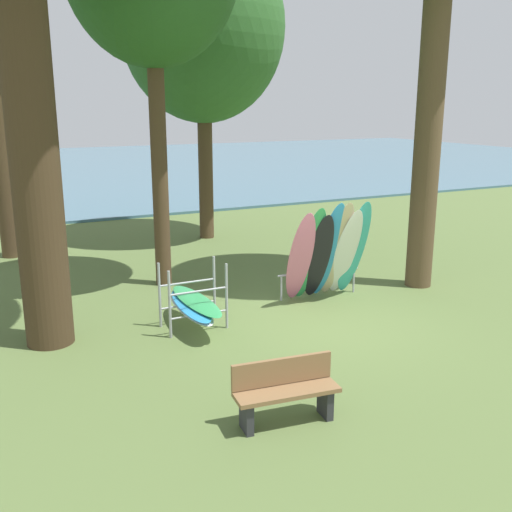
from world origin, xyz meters
TOP-DOWN VIEW (x-y plane):
  - ground_plane at (0.00, 0.00)m, footprint 80.00×80.00m
  - lake_water at (0.00, 30.06)m, footprint 80.00×36.00m
  - tree_far_left_back at (0.84, 7.96)m, footprint 4.78×4.78m
  - leaning_board_pile at (0.85, 1.06)m, footprint 1.92×1.13m
  - board_storage_rack at (-2.26, 0.84)m, footprint 1.15×2.13m
  - park_bench at (-2.35, -2.90)m, footprint 1.44×0.57m

SIDE VIEW (x-z plane):
  - ground_plane at x=0.00m, z-range 0.00..0.00m
  - lake_water at x=0.00m, z-range 0.00..0.10m
  - park_bench at x=-2.35m, z-range 0.03..0.88m
  - board_storage_rack at x=-2.26m, z-range -0.15..1.10m
  - leaning_board_pile at x=0.85m, z-range -0.05..2.15m
  - tree_far_left_back at x=0.84m, z-range 1.72..10.73m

